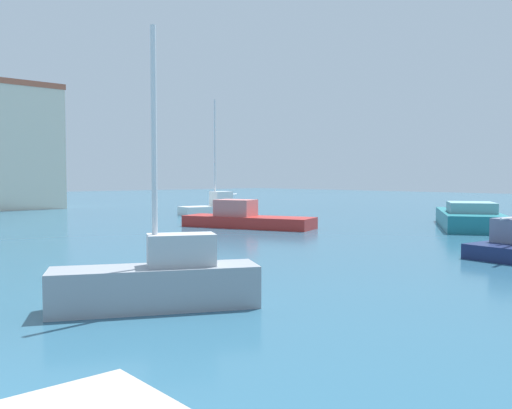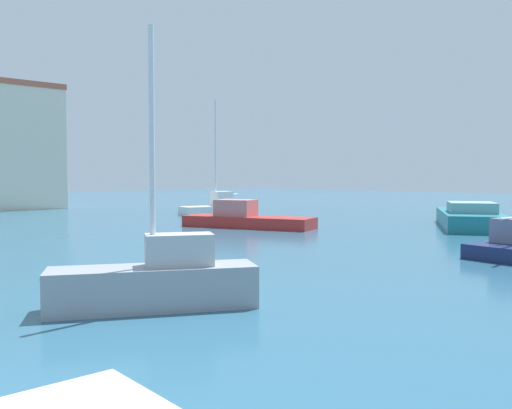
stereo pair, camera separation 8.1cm
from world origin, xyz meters
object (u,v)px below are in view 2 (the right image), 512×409
(sailboat_grey_center_channel, at_px, (157,281))
(motorboat_red_far_left, at_px, (246,219))
(motorboat_teal_distant_north, at_px, (469,218))
(sailboat_white_mid_harbor, at_px, (217,207))

(sailboat_grey_center_channel, height_order, motorboat_red_far_left, sailboat_grey_center_channel)
(motorboat_teal_distant_north, bearing_deg, motorboat_red_far_left, 138.12)
(motorboat_red_far_left, bearing_deg, sailboat_white_mid_harbor, 61.07)
(sailboat_grey_center_channel, xyz_separation_m, motorboat_teal_distant_north, (23.47, 4.86, -0.04))
(sailboat_grey_center_channel, height_order, motorboat_teal_distant_north, sailboat_grey_center_channel)
(motorboat_teal_distant_north, distance_m, motorboat_red_far_left, 12.83)
(sailboat_white_mid_harbor, distance_m, motorboat_red_far_left, 11.50)
(sailboat_grey_center_channel, bearing_deg, sailboat_white_mid_harbor, 50.35)
(sailboat_grey_center_channel, relative_size, sailboat_white_mid_harbor, 0.69)
(motorboat_red_far_left, bearing_deg, motorboat_teal_distant_north, -41.88)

